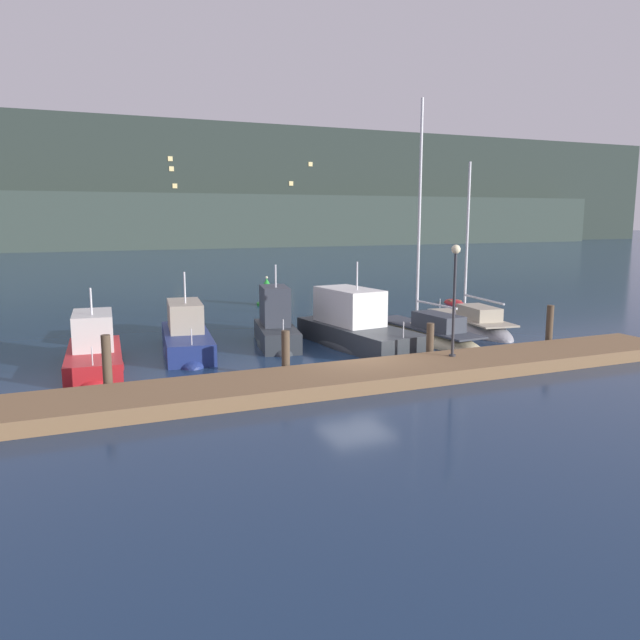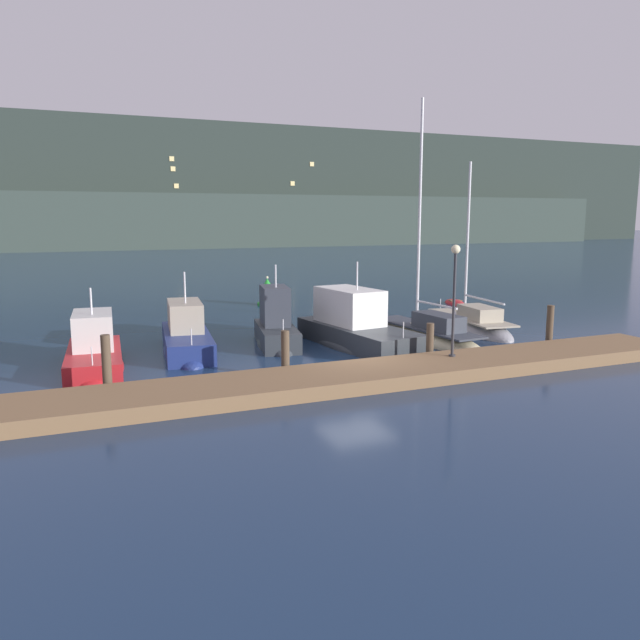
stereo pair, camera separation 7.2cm
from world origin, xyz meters
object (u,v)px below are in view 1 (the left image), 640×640
Objects in this scene: motorboat_berth_2 at (187,343)px; motorboat_berth_3 at (276,334)px; motorboat_berth_4 at (357,335)px; channel_buoy at (267,295)px; motorboat_berth_1 at (94,357)px; sailboat_berth_5 at (426,337)px; dock_lamppost at (455,282)px; rowboat_adrift at (455,304)px; sailboat_berth_6 at (470,327)px.

motorboat_berth_3 is at bearing -1.98° from motorboat_berth_2.
motorboat_berth_4 is 4.20× the size of channel_buoy.
sailboat_berth_5 is at bearing -1.74° from motorboat_berth_1.
channel_buoy is 18.20m from dock_lamppost.
motorboat_berth_1 is 3.41× the size of channel_buoy.
dock_lamppost is (-1.97, -4.80, 2.96)m from sailboat_berth_5.
dock_lamppost is at bearing -38.53° from motorboat_berth_2.
rowboat_adrift is (21.60, 8.62, -0.36)m from motorboat_berth_1.
sailboat_berth_6 is at bearing -1.26° from motorboat_berth_3.
channel_buoy is 11.65m from rowboat_adrift.
sailboat_berth_6 reaches higher than motorboat_berth_1.
motorboat_berth_3 is 0.45× the size of sailboat_berth_5.
motorboat_berth_2 reaches higher than rowboat_adrift.
sailboat_berth_5 is (13.71, -0.42, -0.22)m from motorboat_berth_1.
channel_buoy is at bearing 88.49° from motorboat_berth_4.
channel_buoy is at bearing 58.05° from motorboat_berth_2.
motorboat_berth_4 is 1.88× the size of dock_lamppost.
sailboat_berth_5 is 4.02× the size of rowboat_adrift.
motorboat_berth_2 is at bearing 178.54° from sailboat_berth_6.
sailboat_berth_5 is 6.19× the size of channel_buoy.
sailboat_berth_6 is at bearing 21.92° from sailboat_berth_5.
sailboat_berth_6 is (17.09, 0.94, -0.26)m from motorboat_berth_1.
motorboat_berth_1 is 13.72m from sailboat_berth_5.
motorboat_berth_1 is 23.26m from rowboat_adrift.
motorboat_berth_2 is 13.56m from channel_buoy.
sailboat_berth_5 is (10.14, -1.70, -0.20)m from motorboat_berth_2.
channel_buoy is (-6.34, 11.85, 0.53)m from sailboat_berth_6.
sailboat_berth_6 is 4.87× the size of channel_buoy.
sailboat_berth_5 is at bearing 67.66° from dock_lamppost.
sailboat_berth_6 is at bearing -1.46° from motorboat_berth_2.
motorboat_berth_1 is 1.24× the size of motorboat_berth_3.
rowboat_adrift is at bearing 22.14° from motorboat_berth_2.
channel_buoy is 0.45× the size of dock_lamppost.
motorboat_berth_4 reaches higher than motorboat_berth_2.
motorboat_berth_2 is 1.63× the size of dock_lamppost.
motorboat_berth_1 is 0.81× the size of motorboat_berth_4.
motorboat_berth_2 is at bearing 178.02° from motorboat_berth_3.
motorboat_berth_4 is 5.79m from dock_lamppost.
motorboat_berth_4 is 3.33m from sailboat_berth_5.
channel_buoy is (10.74, 12.79, 0.27)m from motorboat_berth_1.
motorboat_berth_3 reaches higher than motorboat_berth_1.
sailboat_berth_6 is 13.45m from channel_buoy.
dock_lamppost is 1.45× the size of rowboat_adrift.
motorboat_berth_2 is at bearing 167.25° from motorboat_berth_4.
motorboat_berth_3 is (3.75, -0.13, 0.12)m from motorboat_berth_2.
motorboat_berth_2 is 0.75× the size of sailboat_berth_6.
motorboat_berth_4 is at bearing -12.75° from motorboat_berth_2.
motorboat_berth_2 is at bearing 141.47° from dock_lamppost.
sailboat_berth_5 is at bearing -13.82° from motorboat_berth_3.
dock_lamppost reaches higher than channel_buoy.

